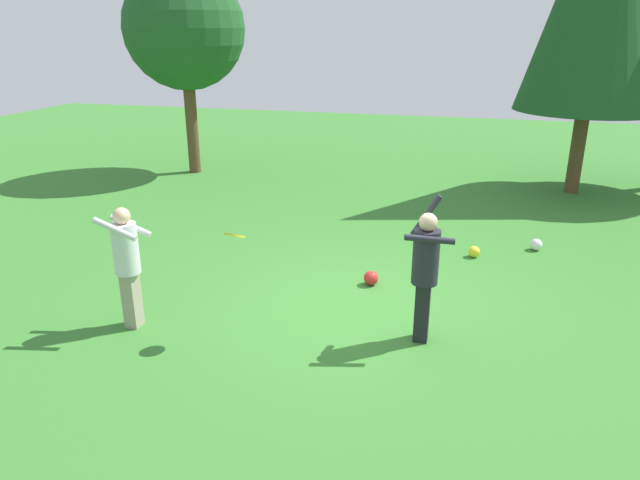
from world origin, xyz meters
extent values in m
plane|color=#387A2D|center=(0.00, 0.00, 0.00)|extent=(40.00, 40.00, 0.00)
cube|color=black|center=(0.95, -0.77, 0.41)|extent=(0.19, 0.22, 0.83)
cylinder|color=#23232D|center=(0.95, -0.77, 1.19)|extent=(0.34, 0.34, 0.72)
sphere|color=beige|center=(0.95, -0.77, 1.65)|extent=(0.23, 0.23, 0.23)
cylinder|color=#23232D|center=(1.00, -0.96, 1.50)|extent=(0.62, 0.21, 0.13)
cylinder|color=#23232D|center=(0.91, -0.57, 1.68)|extent=(0.39, 0.16, 0.57)
cube|color=gray|center=(-2.95, -1.41, 0.40)|extent=(0.19, 0.22, 0.81)
cylinder|color=silver|center=(-2.95, -1.41, 1.16)|extent=(0.34, 0.34, 0.70)
sphere|color=beige|center=(-2.95, -1.41, 1.61)|extent=(0.23, 0.23, 0.23)
cylinder|color=silver|center=(-2.97, -1.21, 1.41)|extent=(0.59, 0.13, 0.30)
cylinder|color=silver|center=(-2.94, -1.61, 1.50)|extent=(0.59, 0.13, 0.30)
cylinder|color=yellow|center=(-1.42, -1.29, 1.44)|extent=(0.31, 0.30, 0.13)
sphere|color=yellow|center=(1.61, 2.44, 0.10)|extent=(0.21, 0.21, 0.21)
sphere|color=red|center=(0.01, 0.78, 0.12)|extent=(0.24, 0.24, 0.24)
sphere|color=white|center=(2.72, 3.10, 0.11)|extent=(0.22, 0.22, 0.22)
cylinder|color=brown|center=(3.93, 7.61, 1.85)|extent=(0.34, 0.34, 3.70)
cylinder|color=brown|center=(-6.25, 7.15, 1.46)|extent=(0.33, 0.33, 2.93)
sphere|color=#1E5123|center=(-6.25, 7.15, 3.90)|extent=(3.22, 3.22, 3.22)
camera|label=1|loc=(1.39, -7.66, 3.93)|focal=32.37mm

